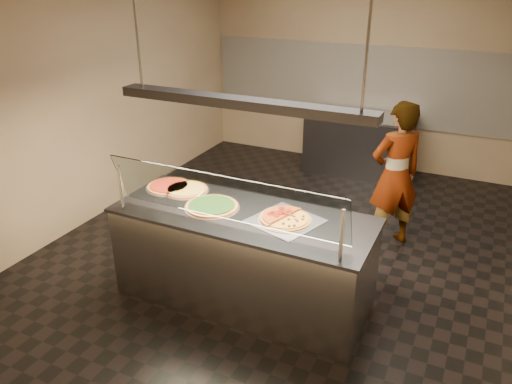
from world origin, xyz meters
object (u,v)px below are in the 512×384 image
at_px(pizza_spatula, 202,196).
at_px(serving_counter, 243,257).
at_px(half_pizza_sausage, 297,221).
at_px(worker, 395,175).
at_px(perforated_tray, 285,220).
at_px(half_pizza_pepperoni, 274,215).
at_px(sneeze_guard, 223,198).
at_px(pizza_spinach, 212,206).
at_px(pizza_tomato, 169,186).
at_px(heat_lamp_housing, 241,103).
at_px(prep_table, 358,144).
at_px(pizza_cheese, 186,189).

bearing_deg(pizza_spatula, serving_counter, -12.14).
xyz_separation_m(half_pizza_sausage, worker, (0.52, 1.70, -0.11)).
distance_m(serving_counter, perforated_tray, 0.62).
height_order(half_pizza_pepperoni, worker, worker).
relative_size(sneeze_guard, half_pizza_pepperoni, 4.34).
bearing_deg(half_pizza_sausage, pizza_spinach, -177.04).
xyz_separation_m(serving_counter, perforated_tray, (0.40, 0.03, 0.47)).
xyz_separation_m(half_pizza_sausage, pizza_tomato, (-1.45, 0.18, -0.01)).
relative_size(pizza_spatula, heat_lamp_housing, 0.10).
xyz_separation_m(pizza_spinach, prep_table, (0.42, 3.75, -0.48)).
distance_m(serving_counter, prep_table, 3.74).
bearing_deg(heat_lamp_housing, half_pizza_sausage, 3.79).
relative_size(serving_counter, pizza_cheese, 5.25).
bearing_deg(serving_counter, pizza_cheese, 163.70).
distance_m(pizza_tomato, prep_table, 3.71).
distance_m(perforated_tray, pizza_spinach, 0.72).
bearing_deg(pizza_tomato, serving_counter, -12.70).
relative_size(sneeze_guard, half_pizza_sausage, 4.34).
height_order(sneeze_guard, half_pizza_sausage, sneeze_guard).
bearing_deg(heat_lamp_housing, perforated_tray, 4.90).
height_order(pizza_spinach, pizza_cheese, pizza_spinach).
bearing_deg(pizza_spinach, worker, 52.20).
xyz_separation_m(half_pizza_sausage, pizza_spatula, (-1.00, 0.07, 0.00)).
bearing_deg(perforated_tray, half_pizza_sausage, -0.33).
bearing_deg(pizza_spinach, perforated_tray, 3.46).
height_order(serving_counter, worker, worker).
relative_size(half_pizza_sausage, pizza_tomato, 1.07).
bearing_deg(half_pizza_pepperoni, pizza_cheese, 170.12).
distance_m(pizza_tomato, pizza_spatula, 0.46).
relative_size(perforated_tray, pizza_spatula, 2.96).
bearing_deg(half_pizza_sausage, sneeze_guard, -143.63).
bearing_deg(heat_lamp_housing, pizza_tomato, 167.30).
distance_m(pizza_cheese, worker, 2.34).
bearing_deg(prep_table, half_pizza_sausage, -83.80).
xyz_separation_m(perforated_tray, pizza_cheese, (-1.14, 0.18, 0.01)).
height_order(serving_counter, pizza_spinach, pizza_spinach).
bearing_deg(half_pizza_pepperoni, serving_counter, -173.02).
bearing_deg(half_pizza_pepperoni, prep_table, 92.87).
xyz_separation_m(pizza_cheese, pizza_spatula, (0.25, -0.11, 0.01)).
bearing_deg(prep_table, serving_counter, -91.68).
distance_m(half_pizza_sausage, heat_lamp_housing, 1.12).
height_order(sneeze_guard, heat_lamp_housing, heat_lamp_housing).
distance_m(perforated_tray, half_pizza_sausage, 0.11).
height_order(half_pizza_sausage, pizza_cheese, half_pizza_sausage).
xyz_separation_m(sneeze_guard, pizza_tomato, (-0.94, 0.56, -0.28)).
height_order(perforated_tray, half_pizza_pepperoni, half_pizza_pepperoni).
height_order(pizza_spinach, pizza_tomato, pizza_spinach).
distance_m(sneeze_guard, half_pizza_sausage, 0.69).
relative_size(perforated_tray, heat_lamp_housing, 0.30).
distance_m(serving_counter, worker, 2.05).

